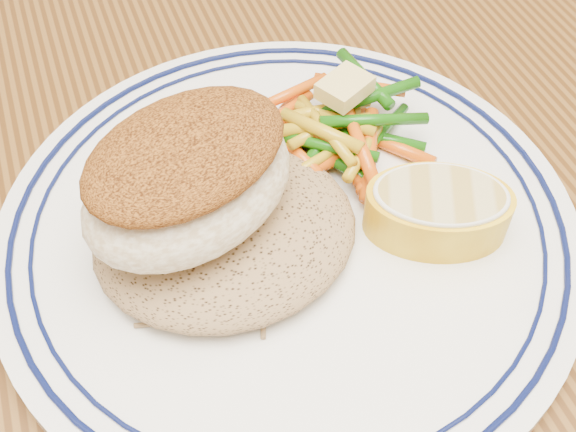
# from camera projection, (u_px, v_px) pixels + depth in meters

# --- Properties ---
(dining_table) EXTENTS (1.50, 0.90, 0.75)m
(dining_table) POSITION_uv_depth(u_px,v_px,m) (226.00, 404.00, 0.42)
(dining_table) COLOR #4A2A0E
(dining_table) RESTS_ON ground
(plate) EXTENTS (0.29, 0.29, 0.02)m
(plate) POSITION_uv_depth(u_px,v_px,m) (288.00, 229.00, 0.37)
(plate) COLOR white
(plate) RESTS_ON dining_table
(rice_pilaf) EXTENTS (0.13, 0.11, 0.02)m
(rice_pilaf) POSITION_uv_depth(u_px,v_px,m) (225.00, 227.00, 0.34)
(rice_pilaf) COLOR olive
(rice_pilaf) RESTS_ON plate
(fish_fillet) EXTENTS (0.13, 0.11, 0.05)m
(fish_fillet) POSITION_uv_depth(u_px,v_px,m) (188.00, 178.00, 0.32)
(fish_fillet) COLOR white
(fish_fillet) RESTS_ON rice_pilaf
(vegetable_pile) EXTENTS (0.10, 0.10, 0.03)m
(vegetable_pile) POSITION_uv_depth(u_px,v_px,m) (338.00, 132.00, 0.38)
(vegetable_pile) COLOR #DF550B
(vegetable_pile) RESTS_ON plate
(butter_pat) EXTENTS (0.03, 0.03, 0.01)m
(butter_pat) POSITION_uv_depth(u_px,v_px,m) (345.00, 87.00, 0.38)
(butter_pat) COLOR #F0D375
(butter_pat) RESTS_ON vegetable_pile
(lemon_wedge) EXTENTS (0.09, 0.09, 0.03)m
(lemon_wedge) POSITION_uv_depth(u_px,v_px,m) (438.00, 209.00, 0.35)
(lemon_wedge) COLOR yellow
(lemon_wedge) RESTS_ON plate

